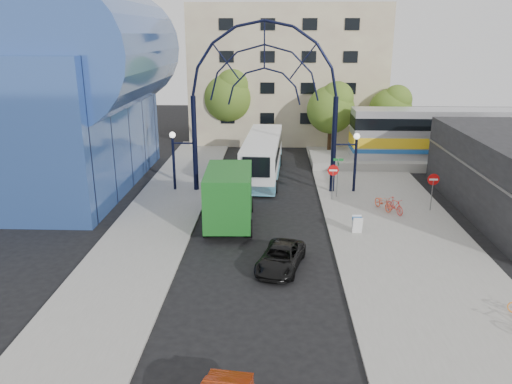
{
  "coord_description": "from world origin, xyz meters",
  "views": [
    {
      "loc": [
        0.76,
        -21.15,
        11.18
      ],
      "look_at": [
        -0.27,
        6.0,
        2.51
      ],
      "focal_mm": 35.0,
      "sensor_mm": 36.0,
      "label": 1
    }
  ],
  "objects_px": {
    "sandwich_board": "(357,222)",
    "black_suv": "(281,258)",
    "gateway_arch": "(264,73)",
    "tree_north_b": "(229,94)",
    "do_not_enter_sign": "(433,183)",
    "green_truck": "(230,195)",
    "city_bus": "(263,156)",
    "street_name_sign": "(338,169)",
    "train_car": "(498,134)",
    "stop_sign": "(333,174)",
    "tree_north_a": "(332,107)",
    "bike_near_a": "(383,202)",
    "bike_near_b": "(395,206)",
    "tree_north_c": "(392,108)"
  },
  "relations": [
    {
      "from": "do_not_enter_sign",
      "to": "tree_north_c",
      "type": "height_order",
      "value": "tree_north_c"
    },
    {
      "from": "gateway_arch",
      "to": "street_name_sign",
      "type": "relative_size",
      "value": 4.87
    },
    {
      "from": "stop_sign",
      "to": "train_car",
      "type": "bearing_deg",
      "value": 33.34
    },
    {
      "from": "gateway_arch",
      "to": "city_bus",
      "type": "bearing_deg",
      "value": 92.63
    },
    {
      "from": "tree_north_b",
      "to": "black_suv",
      "type": "xyz_separation_m",
      "value": [
        5.0,
        -28.51,
        -4.69
      ]
    },
    {
      "from": "gateway_arch",
      "to": "tree_north_b",
      "type": "distance_m",
      "value": 16.72
    },
    {
      "from": "city_bus",
      "to": "bike_near_b",
      "type": "height_order",
      "value": "city_bus"
    },
    {
      "from": "train_car",
      "to": "tree_north_a",
      "type": "height_order",
      "value": "tree_north_a"
    },
    {
      "from": "tree_north_a",
      "to": "bike_near_b",
      "type": "relative_size",
      "value": 4.1
    },
    {
      "from": "tree_north_a",
      "to": "green_truck",
      "type": "distance_m",
      "value": 20.26
    },
    {
      "from": "gateway_arch",
      "to": "do_not_enter_sign",
      "type": "xyz_separation_m",
      "value": [
        11.0,
        -4.0,
        -6.58
      ]
    },
    {
      "from": "tree_north_c",
      "to": "black_suv",
      "type": "xyz_separation_m",
      "value": [
        -11.0,
        -26.51,
        -3.7
      ]
    },
    {
      "from": "do_not_enter_sign",
      "to": "street_name_sign",
      "type": "relative_size",
      "value": 0.89
    },
    {
      "from": "sandwich_board",
      "to": "bike_near_b",
      "type": "bearing_deg",
      "value": 48.99
    },
    {
      "from": "bike_near_a",
      "to": "bike_near_b",
      "type": "xyz_separation_m",
      "value": [
        0.62,
        -0.68,
        0.03
      ]
    },
    {
      "from": "tree_north_b",
      "to": "green_truck",
      "type": "relative_size",
      "value": 1.1
    },
    {
      "from": "street_name_sign",
      "to": "train_car",
      "type": "height_order",
      "value": "train_car"
    },
    {
      "from": "stop_sign",
      "to": "bike_near_a",
      "type": "xyz_separation_m",
      "value": [
        3.11,
        -1.97,
        -1.39
      ]
    },
    {
      "from": "sandwich_board",
      "to": "bike_near_b",
      "type": "distance_m",
      "value": 4.47
    },
    {
      "from": "gateway_arch",
      "to": "tree_north_a",
      "type": "relative_size",
      "value": 1.95
    },
    {
      "from": "tree_north_a",
      "to": "tree_north_b",
      "type": "relative_size",
      "value": 0.88
    },
    {
      "from": "city_bus",
      "to": "bike_near_b",
      "type": "distance_m",
      "value": 12.42
    },
    {
      "from": "sandwich_board",
      "to": "green_truck",
      "type": "xyz_separation_m",
      "value": [
        -7.53,
        1.57,
        1.06
      ]
    },
    {
      "from": "gateway_arch",
      "to": "green_truck",
      "type": "distance_m",
      "value": 9.54
    },
    {
      "from": "stop_sign",
      "to": "train_car",
      "type": "distance_m",
      "value": 18.22
    },
    {
      "from": "black_suv",
      "to": "street_name_sign",
      "type": "bearing_deg",
      "value": 83.86
    },
    {
      "from": "green_truck",
      "to": "tree_north_a",
      "type": "bearing_deg",
      "value": 64.41
    },
    {
      "from": "street_name_sign",
      "to": "train_car",
      "type": "bearing_deg",
      "value": 32.42
    },
    {
      "from": "street_name_sign",
      "to": "sandwich_board",
      "type": "xyz_separation_m",
      "value": [
        0.4,
        -6.62,
        -1.39
      ]
    },
    {
      "from": "tree_north_c",
      "to": "black_suv",
      "type": "bearing_deg",
      "value": -112.53
    },
    {
      "from": "sandwich_board",
      "to": "black_suv",
      "type": "height_order",
      "value": "black_suv"
    },
    {
      "from": "tree_north_b",
      "to": "train_car",
      "type": "bearing_deg",
      "value": -18.36
    },
    {
      "from": "stop_sign",
      "to": "train_car",
      "type": "xyz_separation_m",
      "value": [
        15.2,
        10.0,
        0.91
      ]
    },
    {
      "from": "tree_north_c",
      "to": "green_truck",
      "type": "height_order",
      "value": "tree_north_c"
    },
    {
      "from": "tree_north_c",
      "to": "bike_near_b",
      "type": "distance_m",
      "value": 19.27
    },
    {
      "from": "stop_sign",
      "to": "do_not_enter_sign",
      "type": "height_order",
      "value": "stop_sign"
    },
    {
      "from": "do_not_enter_sign",
      "to": "tree_north_b",
      "type": "distance_m",
      "value": 25.09
    },
    {
      "from": "sandwich_board",
      "to": "tree_north_a",
      "type": "relative_size",
      "value": 0.14
    },
    {
      "from": "city_bus",
      "to": "green_truck",
      "type": "xyz_separation_m",
      "value": [
        -1.74,
        -10.58,
        0.1
      ]
    },
    {
      "from": "do_not_enter_sign",
      "to": "bike_near_b",
      "type": "bearing_deg",
      "value": -165.21
    },
    {
      "from": "city_bus",
      "to": "black_suv",
      "type": "relative_size",
      "value": 2.92
    },
    {
      "from": "sandwich_board",
      "to": "black_suv",
      "type": "bearing_deg",
      "value": -134.47
    },
    {
      "from": "gateway_arch",
      "to": "sandwich_board",
      "type": "distance_m",
      "value": 12.52
    },
    {
      "from": "tree_north_b",
      "to": "bike_near_b",
      "type": "relative_size",
      "value": 4.69
    },
    {
      "from": "street_name_sign",
      "to": "bike_near_a",
      "type": "relative_size",
      "value": 1.52
    },
    {
      "from": "street_name_sign",
      "to": "green_truck",
      "type": "height_order",
      "value": "green_truck"
    },
    {
      "from": "street_name_sign",
      "to": "do_not_enter_sign",
      "type": "bearing_deg",
      "value": -24.16
    },
    {
      "from": "gateway_arch",
      "to": "tree_north_a",
      "type": "xyz_separation_m",
      "value": [
        6.12,
        11.93,
        -3.95
      ]
    },
    {
      "from": "tree_north_b",
      "to": "bike_near_b",
      "type": "distance_m",
      "value": 24.47
    },
    {
      "from": "train_car",
      "to": "street_name_sign",
      "type": "bearing_deg",
      "value": -147.58
    }
  ]
}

